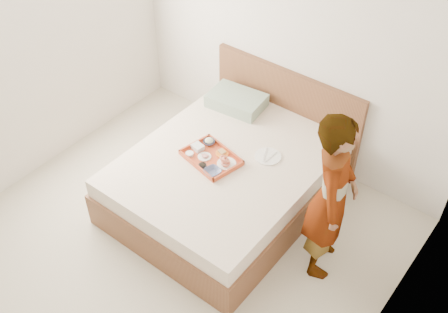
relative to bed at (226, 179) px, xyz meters
name	(u,v)px	position (x,y,z in m)	size (l,w,h in m)	color
ground	(151,264)	(-0.04, -1.00, -0.27)	(3.50, 4.00, 0.01)	beige
wall_back	(291,36)	(-0.04, 1.00, 1.04)	(3.50, 0.01, 2.60)	silver
wall_right	(363,281)	(1.71, -1.00, 1.04)	(0.01, 4.00, 2.60)	silver
bed	(226,179)	(0.00, 0.00, 0.00)	(1.65, 2.00, 0.53)	brown
headboard	(285,111)	(0.00, 0.97, 0.21)	(1.65, 0.06, 0.95)	brown
pillow	(237,101)	(-0.40, 0.68, 0.33)	(0.54, 0.37, 0.13)	gray
tray	(211,157)	(-0.10, -0.09, 0.29)	(0.49, 0.36, 0.04)	#CD4B22
prawn_plate	(227,164)	(0.06, -0.07, 0.28)	(0.17, 0.17, 0.01)	white
navy_bowl_big	(213,172)	(0.03, -0.24, 0.30)	(0.14, 0.14, 0.03)	#19214C
sauce_dish	(202,166)	(-0.09, -0.23, 0.29)	(0.07, 0.07, 0.03)	black
meat_plate	(205,157)	(-0.16, -0.12, 0.28)	(0.12, 0.12, 0.01)	white
bread_plate	(222,153)	(-0.06, 0.01, 0.28)	(0.12, 0.12, 0.01)	orange
salad_bowl	(209,142)	(-0.24, 0.05, 0.30)	(0.11, 0.11, 0.03)	#19214C
plastic_tub	(198,147)	(-0.27, -0.07, 0.30)	(0.10, 0.09, 0.04)	silver
cheese_round	(190,154)	(-0.28, -0.18, 0.29)	(0.07, 0.07, 0.03)	white
dinner_plate	(268,156)	(0.28, 0.24, 0.27)	(0.24, 0.24, 0.01)	white
person	(331,197)	(1.07, -0.07, 0.51)	(0.56, 0.37, 1.55)	white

